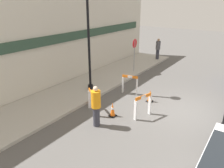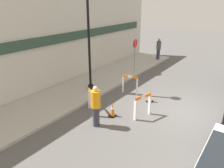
% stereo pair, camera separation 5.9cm
% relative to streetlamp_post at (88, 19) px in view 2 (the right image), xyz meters
% --- Properties ---
extents(ground_plane, '(60.00, 60.00, 0.00)m').
position_rel_streetlamp_post_xyz_m(ground_plane, '(0.56, -5.43, -3.93)').
color(ground_plane, '#565451').
extents(sidewalk_slab, '(18.00, 2.98, 0.14)m').
position_rel_streetlamp_post_xyz_m(sidewalk_slab, '(0.56, 0.56, -3.86)').
color(sidewalk_slab, '#ADA89E').
rests_on(sidewalk_slab, ground_plane).
extents(storefront_facade, '(18.00, 0.22, 5.50)m').
position_rel_streetlamp_post_xyz_m(storefront_facade, '(0.56, 2.13, -1.17)').
color(storefront_facade, beige).
rests_on(storefront_facade, ground_plane).
extents(streetlamp_post, '(0.44, 0.44, 5.97)m').
position_rel_streetlamp_post_xyz_m(streetlamp_post, '(0.00, 0.00, 0.00)').
color(streetlamp_post, black).
rests_on(streetlamp_post, sidewalk_slab).
extents(stop_sign, '(0.60, 0.06, 2.26)m').
position_rel_streetlamp_post_xyz_m(stop_sign, '(4.25, -0.39, -2.27)').
color(stop_sign, gray).
rests_on(stop_sign, sidewalk_slab).
extents(barricade_0, '(0.33, 0.87, 1.07)m').
position_rel_streetlamp_post_xyz_m(barricade_0, '(0.95, -2.01, -3.35)').
color(barricade_0, white).
rests_on(barricade_0, ground_plane).
extents(barricade_1, '(0.60, 0.85, 1.05)m').
position_rel_streetlamp_post_xyz_m(barricade_1, '(-1.85, -1.67, -3.35)').
color(barricade_1, white).
rests_on(barricade_1, ground_plane).
extents(barricade_2, '(0.93, 0.41, 1.05)m').
position_rel_streetlamp_post_xyz_m(barricade_2, '(-0.93, -3.77, -3.35)').
color(barricade_2, white).
rests_on(barricade_2, ground_plane).
extents(traffic_cone_0, '(0.30, 0.30, 0.65)m').
position_rel_streetlamp_post_xyz_m(traffic_cone_0, '(-1.26, -1.18, -3.61)').
color(traffic_cone_0, black).
rests_on(traffic_cone_0, ground_plane).
extents(traffic_cone_1, '(0.30, 0.30, 0.64)m').
position_rel_streetlamp_post_xyz_m(traffic_cone_1, '(0.66, -3.36, -3.62)').
color(traffic_cone_1, black).
rests_on(traffic_cone_1, ground_plane).
extents(traffic_cone_2, '(0.30, 0.30, 0.67)m').
position_rel_streetlamp_post_xyz_m(traffic_cone_2, '(-1.63, -2.65, -3.60)').
color(traffic_cone_2, black).
rests_on(traffic_cone_2, ground_plane).
extents(person_worker, '(0.42, 0.42, 1.75)m').
position_rel_streetlamp_post_xyz_m(person_worker, '(-2.65, -2.55, -2.99)').
color(person_worker, '#33333D').
rests_on(person_worker, ground_plane).
extents(person_pedestrian, '(0.52, 0.52, 1.72)m').
position_rel_streetlamp_post_xyz_m(person_pedestrian, '(8.31, -0.37, -2.87)').
color(person_pedestrian, '#33333D').
rests_on(person_pedestrian, sidewalk_slab).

